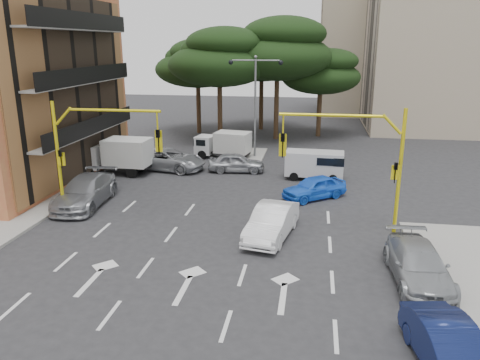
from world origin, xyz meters
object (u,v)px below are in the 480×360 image
object	(u,v)px
car_blue_compact	(314,187)
car_navy_parked	(450,350)
signal_mast_right	(362,153)
box_truck_a	(116,156)
box_truck_b	(223,145)
street_lamp_center	(255,89)
car_silver_cross_a	(168,159)
car_silver_cross_b	(236,162)
van_white	(314,165)
signal_mast_left	(89,143)
car_white_hatch	(272,222)
car_silver_wagon	(85,191)
car_silver_parked	(418,265)

from	to	relation	value
car_blue_compact	car_navy_parked	size ratio (longest dim) A/B	0.93
signal_mast_right	box_truck_a	size ratio (longest dim) A/B	1.19
signal_mast_right	box_truck_b	xyz separation A→B (m)	(-9.25, 13.51, -2.81)
street_lamp_center	box_truck_b	xyz separation A→B (m)	(-2.45, -0.50, -4.35)
car_silver_cross_a	car_silver_cross_b	size ratio (longest dim) A/B	1.37
box_truck_b	van_white	bearing A→B (deg)	-114.16
car_navy_parked	box_truck_a	world-z (taller)	box_truck_a
signal_mast_left	street_lamp_center	size ratio (longest dim) A/B	0.77
car_white_hatch	car_silver_wagon	world-z (taller)	car_silver_wagon
car_white_hatch	van_white	xyz separation A→B (m)	(1.91, 10.29, 0.20)
car_white_hatch	car_navy_parked	world-z (taller)	car_white_hatch
street_lamp_center	car_silver_wagon	distance (m)	15.65
car_silver_parked	signal_mast_left	bearing A→B (deg)	159.52
street_lamp_center	van_white	distance (m)	8.34
box_truck_b	signal_mast_left	bearing A→B (deg)	171.59
car_silver_parked	signal_mast_right	bearing A→B (deg)	108.19
street_lamp_center	box_truck_a	xyz separation A→B (m)	(-9.00, -6.00, -4.18)
car_silver_cross_a	car_silver_parked	size ratio (longest dim) A/B	1.12
car_silver_wagon	van_white	distance (m)	14.68
car_white_hatch	car_silver_cross_b	size ratio (longest dim) A/B	1.16
car_silver_parked	van_white	world-z (taller)	van_white
car_blue_compact	car_silver_wagon	distance (m)	13.12
van_white	box_truck_b	world-z (taller)	box_truck_b
street_lamp_center	car_silver_wagon	bearing A→B (deg)	-122.35
car_silver_wagon	car_silver_cross_b	size ratio (longest dim) A/B	1.40
signal_mast_right	box_truck_b	bearing A→B (deg)	124.40
box_truck_b	box_truck_a	bearing A→B (deg)	139.47
car_silver_parked	box_truck_b	size ratio (longest dim) A/B	1.11
car_blue_compact	car_silver_parked	size ratio (longest dim) A/B	0.81
car_blue_compact	car_silver_wagon	size ratio (longest dim) A/B	0.71
signal_mast_right	car_white_hatch	world-z (taller)	signal_mast_right
car_blue_compact	box_truck_b	distance (m)	11.47
car_silver_cross_a	box_truck_b	distance (m)	5.19
street_lamp_center	car_navy_parked	size ratio (longest dim) A/B	1.85
car_silver_cross_b	car_navy_parked	bearing A→B (deg)	-160.02
car_silver_wagon	box_truck_a	distance (m)	6.72
car_silver_cross_b	van_white	bearing A→B (deg)	-104.75
car_silver_parked	van_white	xyz separation A→B (m)	(-4.01, 13.70, 0.25)
car_silver_cross_a	car_silver_parked	world-z (taller)	car_silver_cross_a
car_navy_parked	car_silver_wagon	bearing A→B (deg)	135.31
box_truck_a	car_navy_parked	bearing A→B (deg)	-134.04
car_navy_parked	box_truck_a	size ratio (longest dim) A/B	0.83
car_silver_cross_a	car_silver_parked	xyz separation A→B (m)	(14.44, -14.45, -0.05)
van_white	box_truck_b	distance (m)	8.57
box_truck_a	signal_mast_right	bearing A→B (deg)	-114.85
car_silver_wagon	car_navy_parked	distance (m)	20.15
box_truck_a	box_truck_b	bearing A→B (deg)	-47.97
car_silver_parked	van_white	size ratio (longest dim) A/B	1.27
car_navy_parked	van_white	bearing A→B (deg)	91.68
car_silver_wagon	box_truck_b	size ratio (longest dim) A/B	1.27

